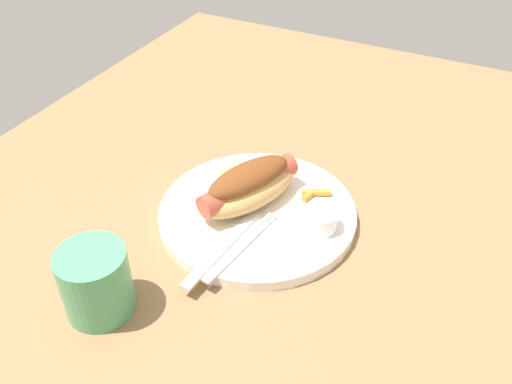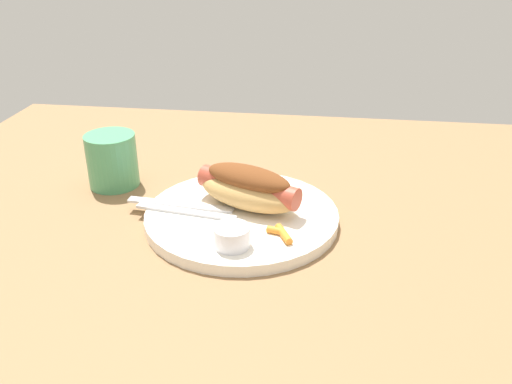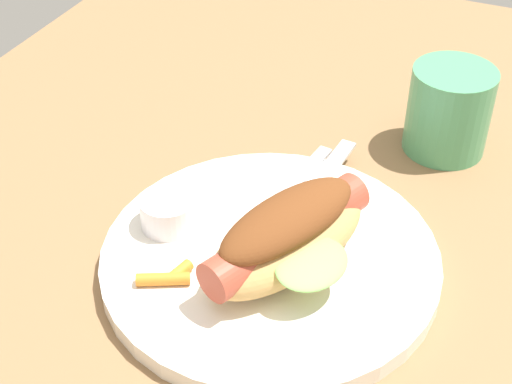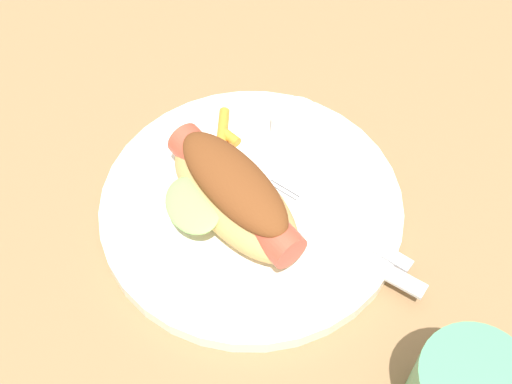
% 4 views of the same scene
% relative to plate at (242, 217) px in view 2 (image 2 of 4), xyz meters
% --- Properties ---
extents(ground_plane, '(1.20, 0.90, 0.02)m').
position_rel_plate_xyz_m(ground_plane, '(-0.03, -0.03, -0.02)').
color(ground_plane, olive).
extents(plate, '(0.27, 0.27, 0.02)m').
position_rel_plate_xyz_m(plate, '(0.00, 0.00, 0.00)').
color(plate, white).
rests_on(plate, ground_plane).
extents(hot_dog, '(0.17, 0.12, 0.06)m').
position_rel_plate_xyz_m(hot_dog, '(-0.01, -0.02, 0.04)').
color(hot_dog, tan).
rests_on(hot_dog, plate).
extents(sauce_ramekin, '(0.05, 0.05, 0.03)m').
position_rel_plate_xyz_m(sauce_ramekin, '(-0.00, 0.09, 0.02)').
color(sauce_ramekin, white).
rests_on(sauce_ramekin, plate).
extents(fork, '(0.15, 0.03, 0.00)m').
position_rel_plate_xyz_m(fork, '(0.08, 0.01, 0.01)').
color(fork, silver).
rests_on(fork, plate).
extents(knife, '(0.16, 0.03, 0.00)m').
position_rel_plate_xyz_m(knife, '(0.09, -0.01, 0.01)').
color(knife, silver).
rests_on(knife, plate).
extents(carrot_garnish, '(0.04, 0.04, 0.01)m').
position_rel_plate_xyz_m(carrot_garnish, '(-0.06, 0.06, 0.01)').
color(carrot_garnish, orange).
rests_on(carrot_garnish, plate).
extents(drinking_cup, '(0.08, 0.08, 0.08)m').
position_rel_plate_xyz_m(drinking_cup, '(0.22, -0.09, 0.03)').
color(drinking_cup, '#4C9E6B').
rests_on(drinking_cup, ground_plane).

